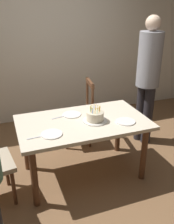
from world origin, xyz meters
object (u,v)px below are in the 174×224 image
birthday_cake (95,117)px  plate_near_celebrant (52,134)px  plate_near_guest (126,121)px  dining_table (83,128)px  plate_far_side (72,114)px  person_guest (148,74)px  chair_spindle_back (78,114)px

birthday_cake → plate_near_celebrant: birthday_cake is taller
birthday_cake → plate_near_guest: (0.31, -0.14, -0.05)m
dining_table → plate_near_guest: plate_near_guest is taller
birthday_cake → plate_near_guest: size_ratio=1.27×
birthday_cake → plate_far_side: size_ratio=1.27×
plate_near_celebrant → plate_near_guest: bearing=0.0°
dining_table → plate_far_side: size_ratio=6.64×
plate_far_side → person_guest: person_guest is taller
plate_far_side → person_guest: (1.19, 0.26, 0.31)m
dining_table → chair_spindle_back: (0.19, 0.74, -0.17)m
plate_near_celebrant → chair_spindle_back: 1.14m
dining_table → birthday_cake: birthday_cake is taller
plate_near_celebrant → dining_table: bearing=25.7°
dining_table → birthday_cake: bearing=-23.8°
plate_far_side → plate_near_guest: same height
person_guest → plate_near_celebrant: bearing=-156.8°
dining_table → person_guest: person_guest is taller
dining_table → plate_near_celebrant: size_ratio=6.64×
plate_near_guest → birthday_cake: bearing=156.3°
person_guest → plate_near_guest: bearing=-136.1°
dining_table → plate_near_celebrant: (-0.40, -0.19, 0.10)m
plate_near_guest → chair_spindle_back: bearing=104.9°
dining_table → plate_near_celebrant: 0.46m
dining_table → person_guest: (1.11, 0.46, 0.41)m
birthday_cake → chair_spindle_back: 0.86m
birthday_cake → plate_far_side: 0.32m
plate_far_side → chair_spindle_back: chair_spindle_back is taller
plate_far_side → dining_table: bearing=-69.3°
birthday_cake → chair_spindle_back: chair_spindle_back is taller
person_guest → chair_spindle_back: bearing=162.7°
plate_near_guest → person_guest: (0.68, 0.65, 0.31)m
plate_near_celebrant → person_guest: bearing=23.2°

